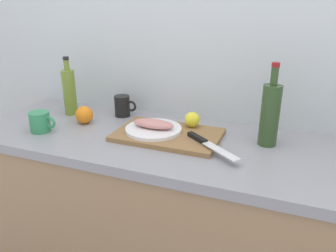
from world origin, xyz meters
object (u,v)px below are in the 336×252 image
Objects in this scene: chef_knife at (205,142)px; lemon_0 at (192,120)px; cutting_board at (168,135)px; fish_fillet at (153,124)px; wine_bottle at (270,114)px; white_plate at (154,129)px; coffee_mug_0 at (123,106)px; olive_oil_bottle at (69,91)px; coffee_mug_1 at (40,122)px.

lemon_0 reaches higher than chef_knife.
chef_knife is (0.18, -0.06, 0.02)m from cutting_board.
wine_bottle reaches higher than fish_fillet.
white_plate is 0.03m from fish_fillet.
wine_bottle is (0.40, 0.08, 0.12)m from cutting_board.
white_plate is 0.48m from wine_bottle.
coffee_mug_0 is at bearing 169.90° from lemon_0.
olive_oil_bottle is at bearing 169.81° from cutting_board.
fish_fillet is 0.52m from olive_oil_bottle.
cutting_board is 0.36m from coffee_mug_0.
coffee_mug_1 reaches higher than white_plate.
wine_bottle is 2.84× the size of coffee_mug_0.
white_plate is 0.25m from chef_knife.
coffee_mug_1 is at bearing -136.33° from chef_knife.
fish_fillet is at bearing -90.00° from white_plate.
lemon_0 is at bearing 37.90° from white_plate.
coffee_mug_1 is (-0.55, -0.14, 0.03)m from cutting_board.
cutting_board is 0.08m from fish_fillet.
white_plate is at bearing -155.88° from chef_knife.
cutting_board is at bearing -28.97° from coffee_mug_0.
wine_bottle is at bearing -7.72° from coffee_mug_0.
white_plate is 0.73× the size of wine_bottle.
lemon_0 is at bearing 37.90° from fish_fillet.
fish_fillet is 0.18m from lemon_0.
cutting_board is at bearing 4.16° from white_plate.
coffee_mug_1 is (-0.95, -0.22, -0.09)m from wine_bottle.
coffee_mug_0 is (-0.38, 0.07, -0.00)m from lemon_0.
chef_knife is at bearing -57.17° from lemon_0.
coffee_mug_1 is (-0.48, -0.14, -0.01)m from fish_fillet.
cutting_board is 0.59m from olive_oil_bottle.
fish_fillet is at bearing -35.73° from coffee_mug_0.
white_plate is at bearing -35.73° from coffee_mug_0.
chef_knife is 1.93× the size of coffee_mug_1.
cutting_board is at bearing -169.31° from wine_bottle.
coffee_mug_1 is at bearing -163.92° from white_plate.
fish_fillet is at bearing -142.10° from lemon_0.
coffee_mug_1 is at bearing -127.06° from coffee_mug_0.
white_plate is at bearing -11.98° from olive_oil_bottle.
olive_oil_bottle is (-0.75, 0.16, 0.09)m from chef_knife.
cutting_board is 1.33× the size of wine_bottle.
fish_fillet is 0.30m from coffee_mug_0.
wine_bottle is at bearing 9.79° from fish_fillet.
wine_bottle is 0.98m from coffee_mug_1.
fish_fillet reaches higher than white_plate.
coffee_mug_0 is 0.91× the size of coffee_mug_1.
fish_fillet is at bearing -155.88° from chef_knife.
white_plate reaches higher than cutting_board.
chef_knife is 2.13× the size of coffee_mug_0.
fish_fillet reaches higher than chef_knife.
cutting_board is 6.55× the size of lemon_0.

